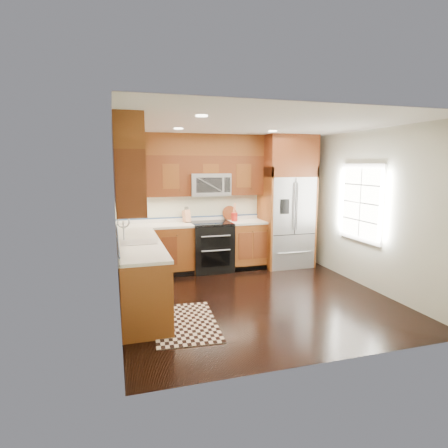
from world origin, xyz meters
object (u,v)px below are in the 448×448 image
object	(u,v)px
utensil_crock	(234,215)
refrigerator	(287,202)
rug	(185,323)
knife_block	(187,216)
range	(211,247)

from	to	relation	value
utensil_crock	refrigerator	bearing A→B (deg)	-5.62
rug	utensil_crock	xyz separation A→B (m)	(1.44, 2.35, 1.06)
knife_block	utensil_crock	world-z (taller)	utensil_crock
refrigerator	knife_block	bearing A→B (deg)	173.32
range	utensil_crock	bearing A→B (deg)	7.84
knife_block	refrigerator	bearing A→B (deg)	-6.68
knife_block	range	bearing A→B (deg)	-23.92
range	knife_block	xyz separation A→B (m)	(-0.44, 0.20, 0.59)
rug	knife_block	xyz separation A→B (m)	(0.51, 2.48, 1.06)
knife_block	rug	bearing A→B (deg)	-101.64
range	rug	xyz separation A→B (m)	(-0.95, -2.28, -0.46)
knife_block	utensil_crock	distance (m)	0.93
range	knife_block	bearing A→B (deg)	156.08
refrigerator	rug	bearing A→B (deg)	-138.10
range	rug	bearing A→B (deg)	-112.61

